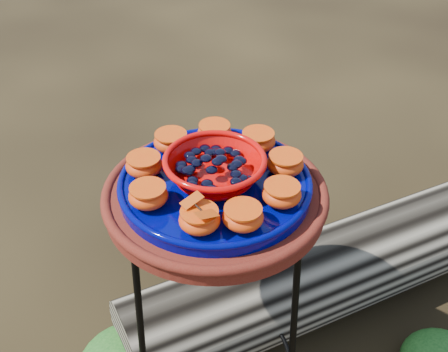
{
  "coord_description": "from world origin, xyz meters",
  "views": [
    {
      "loc": [
        -0.02,
        -0.93,
        1.48
      ],
      "look_at": [
        0.02,
        0.0,
        0.78
      ],
      "focal_mm": 45.0,
      "sensor_mm": 36.0,
      "label": 1
    }
  ],
  "objects_px": {
    "driftwood_log": "(354,262)",
    "plant_stand": "(217,310)",
    "terracotta_saucer": "(215,197)",
    "red_bowl": "(215,170)",
    "cobalt_plate": "(215,185)"
  },
  "relations": [
    {
      "from": "cobalt_plate",
      "to": "driftwood_log",
      "type": "relative_size",
      "value": 0.26
    },
    {
      "from": "terracotta_saucer",
      "to": "plant_stand",
      "type": "bearing_deg",
      "value": 0.0
    },
    {
      "from": "plant_stand",
      "to": "driftwood_log",
      "type": "bearing_deg",
      "value": 37.24
    },
    {
      "from": "terracotta_saucer",
      "to": "driftwood_log",
      "type": "xyz_separation_m",
      "value": [
        0.46,
        0.35,
        -0.57
      ]
    },
    {
      "from": "driftwood_log",
      "to": "terracotta_saucer",
      "type": "bearing_deg",
      "value": -142.76
    },
    {
      "from": "driftwood_log",
      "to": "plant_stand",
      "type": "bearing_deg",
      "value": -142.76
    },
    {
      "from": "terracotta_saucer",
      "to": "driftwood_log",
      "type": "distance_m",
      "value": 0.81
    },
    {
      "from": "plant_stand",
      "to": "cobalt_plate",
      "type": "relative_size",
      "value": 1.74
    },
    {
      "from": "plant_stand",
      "to": "driftwood_log",
      "type": "distance_m",
      "value": 0.61
    },
    {
      "from": "plant_stand",
      "to": "driftwood_log",
      "type": "relative_size",
      "value": 0.45
    },
    {
      "from": "red_bowl",
      "to": "driftwood_log",
      "type": "height_order",
      "value": "red_bowl"
    },
    {
      "from": "plant_stand",
      "to": "driftwood_log",
      "type": "height_order",
      "value": "plant_stand"
    },
    {
      "from": "plant_stand",
      "to": "red_bowl",
      "type": "bearing_deg",
      "value": 0.0
    },
    {
      "from": "cobalt_plate",
      "to": "driftwood_log",
      "type": "xyz_separation_m",
      "value": [
        0.46,
        0.35,
        -0.61
      ]
    },
    {
      "from": "terracotta_saucer",
      "to": "driftwood_log",
      "type": "height_order",
      "value": "terracotta_saucer"
    }
  ]
}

